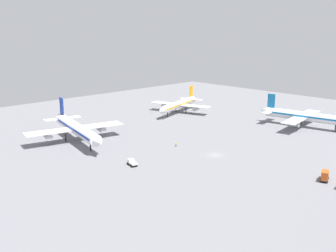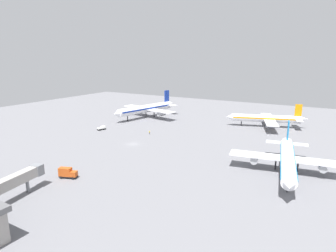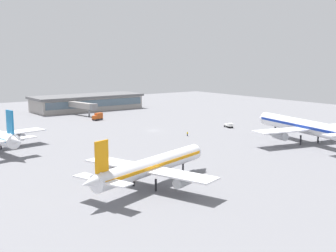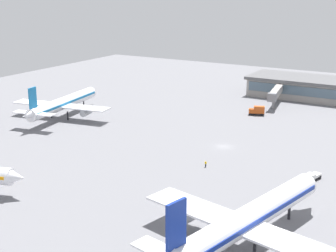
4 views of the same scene
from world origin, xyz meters
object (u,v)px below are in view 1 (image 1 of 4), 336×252
at_px(airplane_at_gate, 76,128).
at_px(ground_crew_worker, 176,144).
at_px(pushback_tractor, 132,163).
at_px(catering_truck, 325,175).
at_px(airplane_distant, 179,104).
at_px(airplane_taxiing, 305,116).

bearing_deg(airplane_at_gate, ground_crew_worker, 48.62).
bearing_deg(pushback_tractor, catering_truck, -132.65).
height_order(airplane_distant, catering_truck, airplane_distant).
bearing_deg(catering_truck, airplane_at_gate, 88.15).
height_order(airplane_at_gate, pushback_tractor, airplane_at_gate).
distance_m(airplane_at_gate, catering_truck, 95.33).
relative_size(airplane_at_gate, pushback_tractor, 10.60).
xyz_separation_m(airplane_at_gate, ground_crew_worker, (24.11, -33.06, -4.75)).
bearing_deg(catering_truck, ground_crew_worker, 76.19).
relative_size(airplane_taxiing, catering_truck, 7.75).
bearing_deg(airplane_taxiing, airplane_at_gate, -129.29).
xyz_separation_m(airplane_distant, ground_crew_worker, (-46.21, -43.88, -3.85)).
bearing_deg(airplane_distant, pushback_tractor, 16.42).
xyz_separation_m(airplane_taxiing, catering_truck, (-58.48, -37.71, -3.39)).
bearing_deg(catering_truck, pushback_tractor, 101.88).
bearing_deg(ground_crew_worker, airplane_at_gate, -133.26).
distance_m(airplane_distant, pushback_tractor, 87.59).
bearing_deg(airplane_at_gate, airplane_taxiing, 72.35).
bearing_deg(pushback_tractor, ground_crew_worker, -64.42).
bearing_deg(airplane_taxiing, catering_truck, -66.30).
distance_m(airplane_at_gate, pushback_tractor, 38.59).
relative_size(catering_truck, pushback_tractor, 1.25).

